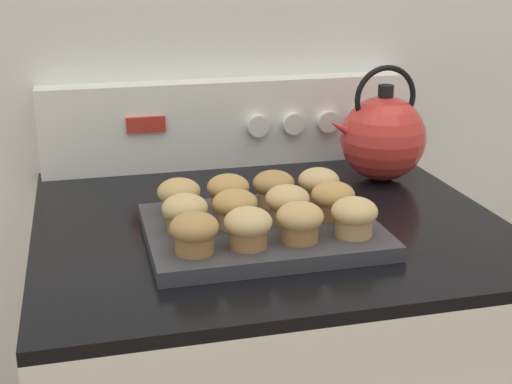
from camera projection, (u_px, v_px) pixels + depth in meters
The scene contains 16 objects.
wall_back at pixel (220, 7), 1.37m from camera, with size 8.00×0.05×2.40m.
control_panel at pixel (228, 123), 1.40m from camera, with size 0.71×0.07×0.17m.
muffin_pan at pixel (262, 231), 1.06m from camera, with size 0.34×0.27×0.02m.
muffin_r0_c0 at pixel (194, 232), 0.95m from camera, with size 0.07×0.07×0.06m.
muffin_r0_c1 at pixel (248, 227), 0.96m from camera, with size 0.07×0.07×0.06m.
muffin_r0_c2 at pixel (300, 221), 0.98m from camera, with size 0.07×0.07×0.06m.
muffin_r0_c3 at pixel (354, 216), 1.00m from camera, with size 0.07×0.07×0.06m.
muffin_r1_c0 at pixel (185, 212), 1.02m from camera, with size 0.07×0.07×0.06m.
muffin_r1_c1 at pixel (235, 207), 1.03m from camera, with size 0.07×0.07×0.06m.
muffin_r1_c2 at pixel (287, 203), 1.05m from camera, with size 0.07×0.07×0.06m.
muffin_r1_c3 at pixel (333, 199), 1.07m from camera, with size 0.07×0.07×0.06m.
muffin_r2_c0 at pixel (179, 196), 1.08m from camera, with size 0.07×0.07×0.06m.
muffin_r2_c1 at pixel (228, 191), 1.10m from camera, with size 0.07×0.07×0.06m.
muffin_r2_c2 at pixel (274, 187), 1.12m from camera, with size 0.07×0.07×0.06m.
muffin_r2_c3 at pixel (319, 184), 1.14m from camera, with size 0.07×0.07×0.06m.
tea_kettle at pixel (382, 137), 1.30m from camera, with size 0.19×0.16×0.21m.
Camera 1 is at (-0.28, -0.68, 1.31)m, focal length 50.00 mm.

